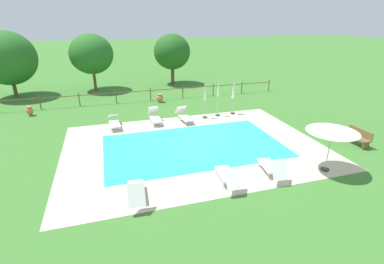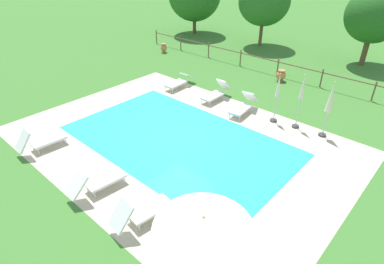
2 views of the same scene
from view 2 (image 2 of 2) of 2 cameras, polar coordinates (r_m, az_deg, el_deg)
name	(u,v)px [view 2 (image 2 of 2)]	position (r m, az deg, el deg)	size (l,w,h in m)	color
ground_plane	(178,140)	(13.05, -2.50, -1.52)	(160.00, 160.00, 0.00)	#3D752D
pool_deck_paving	(178,140)	(13.04, -2.50, -1.50)	(13.35, 9.61, 0.01)	beige
swimming_pool_water	(178,140)	(13.04, -2.50, -1.50)	(9.28, 5.54, 0.01)	#2DB7C6
pool_coping_rim	(178,140)	(13.04, -2.50, -1.49)	(9.76, 6.02, 0.01)	beige
sun_lounger_north_near_steps	(142,211)	(9.42, -8.96, -13.89)	(0.84, 1.92, 0.99)	white
sun_lounger_north_mid	(216,93)	(16.42, 4.34, 7.08)	(0.63, 1.88, 0.98)	white
sun_lounger_north_far	(243,106)	(15.21, 9.19, 4.72)	(0.83, 1.98, 0.94)	white
sun_lounger_north_end	(41,140)	(13.60, -25.47, -1.39)	(0.73, 1.86, 1.01)	white
sun_lounger_south_near_corner	(98,181)	(10.75, -16.63, -8.48)	(0.78, 1.97, 0.93)	white
sun_lounger_south_far	(179,81)	(17.95, -2.28, 9.13)	(0.70, 2.10, 0.71)	white
patio_umbrella_open_foreground	(203,223)	(6.81, 2.07, -16.01)	(2.17, 2.17, 2.21)	#383838
patio_umbrella_closed_row_west	(301,95)	(14.04, 19.10, 6.37)	(0.32, 0.32, 2.46)	#383838
patio_umbrella_closed_row_mid_west	(331,100)	(13.73, 23.69, 5.23)	(0.32, 0.32, 2.44)	#383838
patio_umbrella_closed_row_mid_east	(278,92)	(14.31, 15.16, 6.99)	(0.32, 0.32, 2.30)	#383838
terracotta_urn_near_fence	(164,48)	(24.32, -5.12, 14.88)	(0.45, 0.45, 0.66)	#C67547
terracotta_urn_by_tree	(281,75)	(19.50, 15.72, 9.83)	(0.55, 0.55, 0.67)	#C67547
perimeter_fence	(278,65)	(20.24, 15.24, 11.61)	(21.89, 0.08, 1.05)	brown
tree_far_west	(375,15)	(23.79, 30.08, 17.76)	(3.57, 3.57, 4.90)	brown
tree_centre	(264,1)	(26.01, 12.89, 21.94)	(3.83, 3.83, 5.06)	brown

